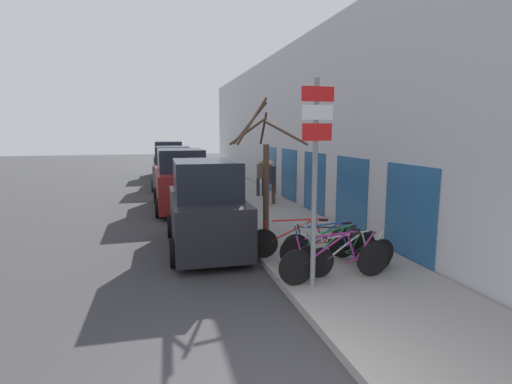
{
  "coord_description": "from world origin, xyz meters",
  "views": [
    {
      "loc": [
        -1.28,
        -3.61,
        2.99
      ],
      "look_at": [
        1.0,
        5.18,
        1.61
      ],
      "focal_mm": 28.0,
      "sensor_mm": 36.0,
      "label": 1
    }
  ],
  "objects_px": {
    "street_tree": "(264,175)",
    "bicycle_3": "(335,249)",
    "pedestrian_far": "(261,175)",
    "bicycle_4": "(329,246)",
    "bicycle_2": "(337,251)",
    "parked_car_3": "(169,161)",
    "bicycle_0": "(336,260)",
    "bicycle_5": "(303,241)",
    "parked_car_2": "(173,169)",
    "signpost": "(315,171)",
    "parked_car_0": "(206,209)",
    "parked_car_1": "(181,182)",
    "bicycle_1": "(353,255)",
    "pedestrian_near": "(271,179)"
  },
  "relations": [
    {
      "from": "signpost",
      "to": "bicycle_0",
      "type": "distance_m",
      "value": 1.83
    },
    {
      "from": "bicycle_0",
      "to": "street_tree",
      "type": "xyz_separation_m",
      "value": [
        -0.57,
        3.04,
        1.34
      ]
    },
    {
      "from": "bicycle_2",
      "to": "parked_car_3",
      "type": "relative_size",
      "value": 0.47
    },
    {
      "from": "pedestrian_far",
      "to": "street_tree",
      "type": "bearing_deg",
      "value": -121.37
    },
    {
      "from": "bicycle_0",
      "to": "bicycle_5",
      "type": "height_order",
      "value": "bicycle_0"
    },
    {
      "from": "bicycle_4",
      "to": "parked_car_0",
      "type": "distance_m",
      "value": 3.31
    },
    {
      "from": "street_tree",
      "to": "pedestrian_near",
      "type": "bearing_deg",
      "value": 71.61
    },
    {
      "from": "bicycle_0",
      "to": "pedestrian_near",
      "type": "distance_m",
      "value": 8.24
    },
    {
      "from": "parked_car_1",
      "to": "bicycle_1",
      "type": "bearing_deg",
      "value": -72.19
    },
    {
      "from": "bicycle_3",
      "to": "pedestrian_far",
      "type": "height_order",
      "value": "pedestrian_far"
    },
    {
      "from": "bicycle_0",
      "to": "bicycle_4",
      "type": "height_order",
      "value": "bicycle_0"
    },
    {
      "from": "bicycle_3",
      "to": "bicycle_4",
      "type": "xyz_separation_m",
      "value": [
        -0.0,
        0.27,
        0.01
      ]
    },
    {
      "from": "parked_car_1",
      "to": "parked_car_3",
      "type": "distance_m",
      "value": 11.62
    },
    {
      "from": "bicycle_5",
      "to": "pedestrian_far",
      "type": "bearing_deg",
      "value": 4.99
    },
    {
      "from": "parked_car_0",
      "to": "parked_car_3",
      "type": "relative_size",
      "value": 0.88
    },
    {
      "from": "bicycle_1",
      "to": "pedestrian_near",
      "type": "height_order",
      "value": "pedestrian_near"
    },
    {
      "from": "bicycle_1",
      "to": "parked_car_3",
      "type": "relative_size",
      "value": 0.44
    },
    {
      "from": "bicycle_4",
      "to": "pedestrian_far",
      "type": "xyz_separation_m",
      "value": [
        0.98,
        9.31,
        0.55
      ]
    },
    {
      "from": "bicycle_0",
      "to": "pedestrian_near",
      "type": "xyz_separation_m",
      "value": [
        1.12,
        8.14,
        0.59
      ]
    },
    {
      "from": "signpost",
      "to": "parked_car_1",
      "type": "height_order",
      "value": "signpost"
    },
    {
      "from": "parked_car_2",
      "to": "bicycle_5",
      "type": "bearing_deg",
      "value": -77.06
    },
    {
      "from": "pedestrian_near",
      "to": "street_tree",
      "type": "bearing_deg",
      "value": 54.78
    },
    {
      "from": "bicycle_4",
      "to": "pedestrian_near",
      "type": "distance_m",
      "value": 7.22
    },
    {
      "from": "pedestrian_near",
      "to": "street_tree",
      "type": "relative_size",
      "value": 0.47
    },
    {
      "from": "signpost",
      "to": "pedestrian_near",
      "type": "height_order",
      "value": "signpost"
    },
    {
      "from": "bicycle_1",
      "to": "bicycle_5",
      "type": "bearing_deg",
      "value": 20.08
    },
    {
      "from": "bicycle_1",
      "to": "street_tree",
      "type": "distance_m",
      "value": 3.22
    },
    {
      "from": "pedestrian_far",
      "to": "parked_car_0",
      "type": "bearing_deg",
      "value": -132.27
    },
    {
      "from": "bicycle_4",
      "to": "parked_car_2",
      "type": "height_order",
      "value": "parked_car_2"
    },
    {
      "from": "signpost",
      "to": "bicycle_5",
      "type": "relative_size",
      "value": 1.56
    },
    {
      "from": "bicycle_0",
      "to": "parked_car_2",
      "type": "height_order",
      "value": "parked_car_2"
    },
    {
      "from": "bicycle_2",
      "to": "parked_car_1",
      "type": "distance_m",
      "value": 8.69
    },
    {
      "from": "parked_car_2",
      "to": "parked_car_0",
      "type": "bearing_deg",
      "value": -85.14
    },
    {
      "from": "signpost",
      "to": "bicycle_4",
      "type": "distance_m",
      "value": 2.27
    },
    {
      "from": "pedestrian_near",
      "to": "bicycle_4",
      "type": "bearing_deg",
      "value": 66.82
    },
    {
      "from": "bicycle_0",
      "to": "pedestrian_far",
      "type": "relative_size",
      "value": 1.43
    },
    {
      "from": "parked_car_1",
      "to": "pedestrian_near",
      "type": "distance_m",
      "value": 3.5
    },
    {
      "from": "parked_car_1",
      "to": "street_tree",
      "type": "xyz_separation_m",
      "value": [
        1.73,
        -5.81,
        0.83
      ]
    },
    {
      "from": "signpost",
      "to": "parked_car_2",
      "type": "bearing_deg",
      "value": 96.56
    },
    {
      "from": "bicycle_1",
      "to": "parked_car_1",
      "type": "distance_m",
      "value": 8.98
    },
    {
      "from": "bicycle_0",
      "to": "bicycle_5",
      "type": "xyz_separation_m",
      "value": [
        -0.09,
        1.48,
        -0.01
      ]
    },
    {
      "from": "bicycle_2",
      "to": "parked_car_2",
      "type": "relative_size",
      "value": 0.46
    },
    {
      "from": "signpost",
      "to": "bicycle_5",
      "type": "height_order",
      "value": "signpost"
    },
    {
      "from": "bicycle_0",
      "to": "bicycle_4",
      "type": "relative_size",
      "value": 1.01
    },
    {
      "from": "bicycle_3",
      "to": "bicycle_5",
      "type": "height_order",
      "value": "bicycle_5"
    },
    {
      "from": "bicycle_4",
      "to": "street_tree",
      "type": "relative_size",
      "value": 0.63
    },
    {
      "from": "street_tree",
      "to": "bicycle_3",
      "type": "bearing_deg",
      "value": -68.67
    },
    {
      "from": "bicycle_2",
      "to": "pedestrian_near",
      "type": "height_order",
      "value": "pedestrian_near"
    },
    {
      "from": "bicycle_3",
      "to": "parked_car_2",
      "type": "distance_m",
      "value": 14.46
    },
    {
      "from": "bicycle_0",
      "to": "pedestrian_far",
      "type": "height_order",
      "value": "pedestrian_far"
    }
  ]
}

